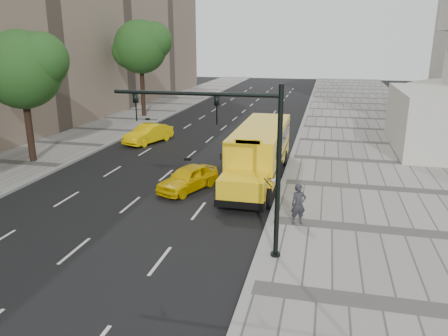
% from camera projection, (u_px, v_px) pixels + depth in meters
% --- Properties ---
extents(ground, '(140.00, 140.00, 0.00)m').
position_uv_depth(ground, '(182.00, 176.00, 25.89)').
color(ground, black).
rests_on(ground, ground).
extents(sidewalk_museum, '(12.00, 140.00, 0.15)m').
position_uv_depth(sidewalk_museum, '(396.00, 190.00, 23.24)').
color(sidewalk_museum, gray).
rests_on(sidewalk_museum, ground).
extents(sidewalk_far, '(6.00, 140.00, 0.15)m').
position_uv_depth(sidewalk_far, '(21.00, 164.00, 28.28)').
color(sidewalk_far, gray).
rests_on(sidewalk_far, ground).
extents(curb_museum, '(0.30, 140.00, 0.15)m').
position_uv_depth(curb_museum, '(283.00, 182.00, 24.55)').
color(curb_museum, gray).
rests_on(curb_museum, ground).
extents(curb_far, '(0.30, 140.00, 0.15)m').
position_uv_depth(curb_far, '(62.00, 167.00, 27.62)').
color(curb_far, gray).
rests_on(curb_far, ground).
extents(tree_b, '(5.46, 4.85, 8.43)m').
position_uv_depth(tree_b, '(23.00, 69.00, 27.04)').
color(tree_b, black).
rests_on(tree_b, ground).
extents(tree_c, '(5.96, 5.30, 9.75)m').
position_uv_depth(tree_c, '(141.00, 46.00, 43.76)').
color(tree_c, black).
rests_on(tree_c, ground).
extents(school_bus, '(2.96, 11.56, 3.19)m').
position_uv_depth(school_bus, '(260.00, 148.00, 25.30)').
color(school_bus, yellow).
rests_on(school_bus, ground).
extents(taxi_near, '(2.93, 4.22, 1.34)m').
position_uv_depth(taxi_near, '(188.00, 178.00, 23.37)').
color(taxi_near, yellow).
rests_on(taxi_near, ground).
extents(taxi_far, '(2.88, 4.69, 1.46)m').
position_uv_depth(taxi_far, '(148.00, 134.00, 34.09)').
color(taxi_far, yellow).
rests_on(taxi_far, ground).
extents(pedestrian, '(0.76, 0.64, 1.78)m').
position_uv_depth(pedestrian, '(298.00, 204.00, 18.63)').
color(pedestrian, '#2B2A31').
rests_on(pedestrian, sidewalk_museum).
extents(traffic_signal, '(6.18, 0.36, 6.40)m').
position_uv_depth(traffic_signal, '(239.00, 150.00, 15.28)').
color(traffic_signal, black).
rests_on(traffic_signal, ground).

